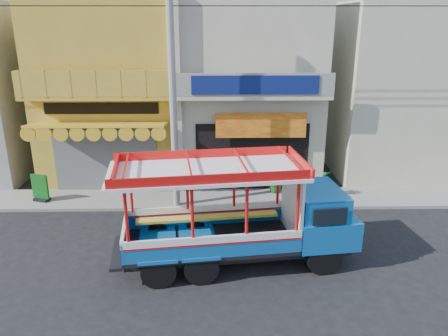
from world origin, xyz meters
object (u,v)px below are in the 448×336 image
(potted_plant_b, at_px, (321,191))
(potted_plant_c, at_px, (326,183))
(songthaew_truck, at_px, (254,214))
(potted_plant_a, at_px, (276,181))
(green_sign, at_px, (40,190))
(utility_pole, at_px, (176,75))

(potted_plant_b, relative_size, potted_plant_c, 0.82)
(songthaew_truck, height_order, potted_plant_a, songthaew_truck)
(potted_plant_c, bearing_deg, green_sign, -49.30)
(green_sign, xyz_separation_m, potted_plant_a, (9.31, 0.79, 0.02))
(utility_pole, height_order, potted_plant_b, utility_pole)
(utility_pole, bearing_deg, green_sign, 174.81)
(songthaew_truck, distance_m, green_sign, 9.17)
(green_sign, distance_m, potted_plant_b, 10.94)
(utility_pole, height_order, potted_plant_a, utility_pole)
(potted_plant_a, bearing_deg, songthaew_truck, -159.52)
(potted_plant_c, bearing_deg, songthaew_truck, 4.70)
(utility_pole, bearing_deg, potted_plant_b, 1.97)
(songthaew_truck, bearing_deg, potted_plant_a, 75.52)
(songthaew_truck, xyz_separation_m, potted_plant_c, (3.28, 4.71, -0.88))
(potted_plant_b, distance_m, potted_plant_c, 0.62)
(songthaew_truck, bearing_deg, potted_plant_c, 55.15)
(potted_plant_b, bearing_deg, potted_plant_c, -54.39)
(songthaew_truck, relative_size, potted_plant_b, 7.78)
(green_sign, relative_size, potted_plant_a, 1.14)
(green_sign, relative_size, potted_plant_c, 0.97)
(songthaew_truck, relative_size, potted_plant_c, 6.41)
(potted_plant_c, bearing_deg, potted_plant_a, -66.91)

